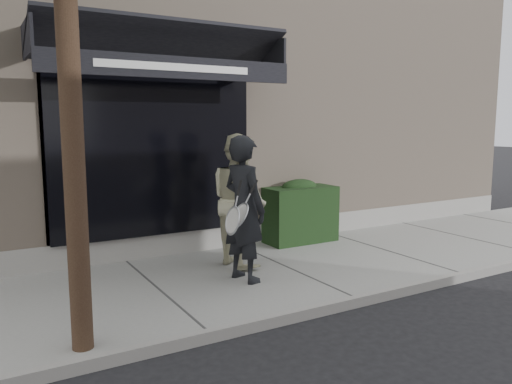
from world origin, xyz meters
TOP-DOWN VIEW (x-y plane):
  - ground at (0.00, 0.00)m, footprint 80.00×80.00m
  - sidewalk at (0.00, 0.00)m, footprint 20.00×3.00m
  - curb at (0.00, -1.55)m, footprint 20.00×0.10m
  - building_facade at (-0.01, 4.96)m, footprint 14.30×8.04m
  - hedge at (1.10, 1.25)m, footprint 1.30×0.70m
  - pedestrian_front at (-0.85, -0.24)m, footprint 0.77×0.91m
  - pedestrian_back at (-0.55, 0.47)m, footprint 0.77×0.98m

SIDE VIEW (x-z plane):
  - ground at x=0.00m, z-range 0.00..0.00m
  - sidewalk at x=0.00m, z-range 0.00..0.12m
  - curb at x=0.00m, z-range 0.00..0.14m
  - hedge at x=1.10m, z-range 0.09..1.23m
  - pedestrian_front at x=-0.85m, z-range 0.12..2.10m
  - pedestrian_back at x=-0.55m, z-range 0.12..2.11m
  - building_facade at x=-0.01m, z-range -0.08..5.56m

